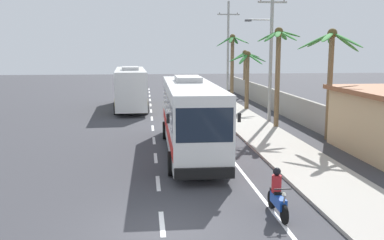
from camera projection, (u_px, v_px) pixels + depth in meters
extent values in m
plane|color=#3A3A3F|center=(163.00, 232.00, 12.91)|extent=(160.00, 160.00, 0.00)
cube|color=#A8A399|center=(282.00, 148.00, 23.42)|extent=(3.20, 90.00, 0.14)
cube|color=white|center=(162.00, 223.00, 13.50)|extent=(0.16, 2.00, 0.01)
cube|color=white|center=(158.00, 183.00, 17.54)|extent=(0.16, 2.00, 0.01)
cube|color=white|center=(156.00, 158.00, 21.58)|extent=(0.16, 2.00, 0.01)
cube|color=white|center=(154.00, 141.00, 25.62)|extent=(0.16, 2.00, 0.01)
cube|color=white|center=(153.00, 128.00, 29.67)|extent=(0.16, 2.00, 0.01)
cube|color=white|center=(152.00, 118.00, 33.71)|extent=(0.16, 2.00, 0.01)
cube|color=white|center=(151.00, 111.00, 37.75)|extent=(0.16, 2.00, 0.01)
cube|color=white|center=(151.00, 105.00, 41.79)|extent=(0.16, 2.00, 0.01)
cube|color=white|center=(150.00, 100.00, 45.84)|extent=(0.16, 2.00, 0.01)
cube|color=white|center=(150.00, 96.00, 49.88)|extent=(0.16, 2.00, 0.01)
cube|color=white|center=(149.00, 92.00, 53.92)|extent=(0.16, 2.00, 0.01)
cube|color=white|center=(149.00, 89.00, 57.96)|extent=(0.16, 2.00, 0.01)
cube|color=white|center=(211.00, 133.00, 28.02)|extent=(0.14, 70.00, 0.01)
cube|color=#9E998E|center=(322.00, 119.00, 27.60)|extent=(0.24, 60.00, 1.86)
cube|color=white|center=(190.00, 115.00, 22.47)|extent=(2.53, 11.85, 3.19)
cube|color=#192333|center=(190.00, 103.00, 22.58)|extent=(2.55, 10.91, 1.02)
cube|color=#192333|center=(205.00, 125.00, 16.62)|extent=(2.21, 0.12, 1.34)
cube|color=red|center=(190.00, 128.00, 22.59)|extent=(2.56, 11.62, 0.57)
cube|color=black|center=(205.00, 173.00, 16.84)|extent=(2.35, 0.19, 0.44)
cube|color=#B7B7B7|center=(188.00, 79.00, 23.64)|extent=(1.35, 2.62, 0.28)
cube|color=black|center=(239.00, 118.00, 16.92)|extent=(0.12, 0.08, 0.36)
cube|color=black|center=(168.00, 119.00, 16.66)|extent=(0.12, 0.08, 0.36)
cylinder|color=black|center=(227.00, 162.00, 18.75)|extent=(0.33, 1.04, 1.04)
cylinder|color=black|center=(172.00, 164.00, 18.53)|extent=(0.33, 1.04, 1.04)
cylinder|color=black|center=(205.00, 130.00, 26.30)|extent=(0.33, 1.04, 1.04)
cylinder|color=black|center=(165.00, 130.00, 26.08)|extent=(0.33, 1.04, 1.04)
cube|color=white|center=(131.00, 87.00, 38.88)|extent=(2.96, 11.29, 3.14)
cube|color=#192333|center=(130.00, 81.00, 38.59)|extent=(2.96, 10.40, 1.00)
cube|color=#192333|center=(130.00, 78.00, 44.23)|extent=(2.33, 0.19, 1.32)
cube|color=yellow|center=(131.00, 95.00, 38.99)|extent=(2.99, 11.07, 0.56)
cube|color=black|center=(130.00, 95.00, 44.62)|extent=(2.48, 0.26, 0.44)
cube|color=#B7B7B7|center=(130.00, 68.00, 37.23)|extent=(1.49, 2.52, 0.28)
cube|color=black|center=(116.00, 75.00, 43.78)|extent=(0.12, 0.08, 0.36)
cube|color=black|center=(144.00, 75.00, 44.19)|extent=(0.12, 0.08, 0.36)
cylinder|color=black|center=(118.00, 98.00, 42.76)|extent=(0.36, 1.05, 1.04)
cylinder|color=black|center=(143.00, 98.00, 43.12)|extent=(0.36, 1.05, 1.04)
cylinder|color=black|center=(116.00, 108.00, 35.65)|extent=(0.36, 1.05, 1.04)
cylinder|color=black|center=(146.00, 108.00, 36.01)|extent=(0.36, 1.05, 1.04)
cylinder|color=black|center=(214.00, 121.00, 30.71)|extent=(0.16, 0.61, 0.60)
cylinder|color=black|center=(213.00, 118.00, 32.06)|extent=(0.18, 0.61, 0.60)
cube|color=gold|center=(214.00, 117.00, 31.30)|extent=(0.35, 1.12, 0.36)
cube|color=black|center=(214.00, 113.00, 31.56)|extent=(0.30, 0.62, 0.12)
cylinder|color=gray|center=(214.00, 117.00, 30.78)|extent=(0.09, 0.32, 0.67)
cylinder|color=black|center=(214.00, 110.00, 30.81)|extent=(0.56, 0.10, 0.04)
sphere|color=#EAEACC|center=(214.00, 112.00, 30.72)|extent=(0.14, 0.14, 0.14)
cylinder|color=navy|center=(214.00, 109.00, 31.47)|extent=(0.32, 0.32, 0.58)
sphere|color=blue|center=(214.00, 104.00, 31.40)|extent=(0.26, 0.26, 0.26)
cylinder|color=black|center=(284.00, 214.00, 13.45)|extent=(0.10, 0.60, 0.60)
cylinder|color=black|center=(272.00, 199.00, 14.78)|extent=(0.12, 0.60, 0.60)
cube|color=#1947B2|center=(278.00, 201.00, 14.03)|extent=(0.24, 1.10, 0.36)
cube|color=black|center=(276.00, 192.00, 14.29)|extent=(0.24, 0.60, 0.12)
cylinder|color=gray|center=(283.00, 204.00, 13.52)|extent=(0.06, 0.32, 0.67)
cylinder|color=black|center=(283.00, 189.00, 13.54)|extent=(0.56, 0.04, 0.04)
sphere|color=#EAEACC|center=(284.00, 195.00, 13.45)|extent=(0.14, 0.14, 0.14)
cylinder|color=red|center=(277.00, 184.00, 14.20)|extent=(0.32, 0.32, 0.57)
sphere|color=black|center=(277.00, 172.00, 14.13)|extent=(0.26, 0.26, 0.26)
cylinder|color=#9E9E99|center=(271.00, 57.00, 31.23)|extent=(0.24, 0.24, 9.51)
cube|color=#9E9E99|center=(272.00, 2.00, 30.61)|extent=(2.09, 0.12, 0.12)
cylinder|color=#4C4742|center=(261.00, 0.00, 30.51)|extent=(0.08, 0.08, 0.16)
cylinder|color=#4C4742|center=(284.00, 1.00, 30.68)|extent=(0.08, 0.08, 0.16)
cylinder|color=#9E9E99|center=(260.00, 20.00, 30.72)|extent=(1.72, 0.09, 0.09)
cube|color=#4C4C51|center=(248.00, 21.00, 30.64)|extent=(0.44, 0.24, 0.14)
cylinder|color=#9E9E99|center=(228.00, 50.00, 47.83)|extent=(0.24, 0.24, 10.38)
cube|color=#9E9E99|center=(228.00, 14.00, 47.22)|extent=(2.44, 0.12, 0.12)
cylinder|color=#4C4742|center=(220.00, 13.00, 47.10)|extent=(0.08, 0.08, 0.16)
cylinder|color=#4C4742|center=(237.00, 13.00, 47.30)|extent=(0.08, 0.08, 0.16)
cylinder|color=brown|center=(277.00, 81.00, 29.05)|extent=(0.32, 0.32, 6.39)
ellipsoid|color=#3D893D|center=(290.00, 34.00, 28.66)|extent=(1.55, 0.44, 0.51)
ellipsoid|color=#3D893D|center=(283.00, 35.00, 29.17)|extent=(1.19, 1.39, 0.69)
ellipsoid|color=#3D893D|center=(273.00, 35.00, 29.23)|extent=(0.73, 1.55, 0.61)
ellipsoid|color=#3D893D|center=(268.00, 36.00, 28.75)|extent=(1.47, 0.85, 0.80)
ellipsoid|color=#3D893D|center=(272.00, 36.00, 28.16)|extent=(1.40, 1.06, 0.83)
ellipsoid|color=#3D893D|center=(278.00, 34.00, 27.84)|extent=(0.89, 1.54, 0.56)
ellipsoid|color=#3D893D|center=(288.00, 36.00, 28.06)|extent=(1.16, 1.38, 0.77)
sphere|color=brown|center=(279.00, 31.00, 28.52)|extent=(0.56, 0.56, 0.56)
cylinder|color=brown|center=(232.00, 70.00, 43.82)|extent=(0.34, 0.34, 6.42)
ellipsoid|color=#28702D|center=(241.00, 40.00, 43.56)|extent=(1.81, 0.61, 0.81)
ellipsoid|color=#28702D|center=(235.00, 40.00, 44.13)|extent=(1.16, 1.73, 0.84)
ellipsoid|color=#28702D|center=(228.00, 39.00, 44.13)|extent=(0.94, 1.85, 0.63)
ellipsoid|color=#28702D|center=(225.00, 41.00, 43.27)|extent=(1.67, 0.40, 1.08)
ellipsoid|color=#28702D|center=(231.00, 39.00, 42.50)|extent=(0.94, 1.82, 0.76)
ellipsoid|color=#28702D|center=(239.00, 39.00, 42.71)|extent=(1.39, 1.65, 0.74)
sphere|color=brown|center=(233.00, 37.00, 43.30)|extent=(0.56, 0.56, 0.56)
cylinder|color=brown|center=(245.00, 75.00, 49.11)|extent=(0.30, 0.30, 4.83)
ellipsoid|color=#28702D|center=(252.00, 55.00, 48.86)|extent=(1.75, 0.41, 0.70)
ellipsoid|color=#28702D|center=(245.00, 54.00, 49.59)|extent=(0.71, 1.80, 0.63)
ellipsoid|color=#28702D|center=(239.00, 56.00, 49.24)|extent=(1.42, 1.37, 1.02)
ellipsoid|color=#28702D|center=(240.00, 56.00, 48.28)|extent=(1.62, 1.18, 0.89)
ellipsoid|color=#28702D|center=(250.00, 54.00, 47.98)|extent=(1.02, 1.77, 0.58)
sphere|color=brown|center=(245.00, 53.00, 48.71)|extent=(0.56, 0.56, 0.56)
cylinder|color=brown|center=(247.00, 83.00, 37.87)|extent=(0.36, 0.36, 4.80)
ellipsoid|color=#28702D|center=(257.00, 58.00, 37.59)|extent=(1.70, 0.39, 0.81)
ellipsoid|color=#28702D|center=(251.00, 56.00, 38.26)|extent=(1.26, 1.68, 0.56)
ellipsoid|color=#28702D|center=(241.00, 57.00, 38.17)|extent=(1.21, 1.68, 0.65)
ellipsoid|color=#28702D|center=(238.00, 58.00, 37.32)|extent=(1.74, 0.59, 0.77)
ellipsoid|color=#28702D|center=(244.00, 59.00, 36.87)|extent=(1.29, 1.51, 0.95)
ellipsoid|color=#28702D|center=(255.00, 59.00, 37.00)|extent=(1.32, 1.46, 0.98)
sphere|color=brown|center=(248.00, 54.00, 37.47)|extent=(0.56, 0.56, 0.56)
cylinder|color=brown|center=(330.00, 88.00, 25.45)|extent=(0.31, 0.31, 6.15)
ellipsoid|color=#3D893D|center=(346.00, 42.00, 25.30)|extent=(1.96, 0.72, 1.21)
ellipsoid|color=#3D893D|center=(331.00, 38.00, 25.98)|extent=(1.07, 2.10, 0.74)
ellipsoid|color=#3D893D|center=(319.00, 40.00, 25.88)|extent=(1.09, 2.04, 0.93)
ellipsoid|color=#3D893D|center=(315.00, 41.00, 25.09)|extent=(2.02, 0.72, 1.07)
ellipsoid|color=#3D893D|center=(327.00, 37.00, 24.10)|extent=(1.57, 1.91, 0.68)
ellipsoid|color=#3D893D|center=(347.00, 40.00, 24.25)|extent=(1.39, 1.90, 0.98)
sphere|color=brown|center=(332.00, 33.00, 24.95)|extent=(0.56, 0.56, 0.56)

